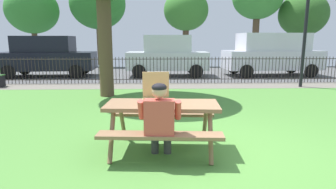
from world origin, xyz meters
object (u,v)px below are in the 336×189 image
object	(u,v)px
parked_car_center	(272,53)
far_tree_right	(303,15)
pizza_box_open	(156,97)
far_tree_midleft	(98,4)
parked_car_left	(167,55)
far_tree_left	(32,10)
picnic_table_foreground	(162,114)
lamp_post_walkway	(306,21)
adult_at_table	(160,119)
far_tree_center	(186,11)
parked_car_far_left	(47,56)

from	to	relation	value
parked_car_center	far_tree_right	size ratio (longest dim) A/B	0.93
pizza_box_open	far_tree_midleft	xyz separation A→B (m)	(-4.12, 15.84, 3.29)
parked_car_left	far_tree_left	size ratio (longest dim) A/B	0.74
far_tree_right	parked_car_left	bearing A→B (deg)	-146.66
picnic_table_foreground	lamp_post_walkway	xyz separation A→B (m)	(5.34, 6.06, 1.83)
adult_at_table	far_tree_midleft	bearing A→B (deg)	104.31
pizza_box_open	adult_at_table	bearing A→B (deg)	-83.68
parked_car_left	far_tree_center	bearing A→B (deg)	77.01
pizza_box_open	lamp_post_walkway	bearing A→B (deg)	47.82
lamp_post_walkway	far_tree_center	size ratio (longest dim) A/B	0.77
lamp_post_walkway	picnic_table_foreground	bearing A→B (deg)	-131.43
parked_car_far_left	far_tree_center	size ratio (longest dim) A/B	0.87
lamp_post_walkway	far_tree_center	bearing A→B (deg)	109.57
adult_at_table	far_tree_right	bearing A→B (deg)	58.14
far_tree_midleft	far_tree_right	bearing A→B (deg)	0.00
parked_car_center	far_tree_midleft	bearing A→B (deg)	146.55
picnic_table_foreground	lamp_post_walkway	distance (m)	8.28
far_tree_center	far_tree_left	bearing A→B (deg)	-180.00
adult_at_table	far_tree_left	bearing A→B (deg)	117.82
pizza_box_open	picnic_table_foreground	bearing A→B (deg)	-24.53
far_tree_right	lamp_post_walkway	bearing A→B (deg)	-116.02
pizza_box_open	far_tree_center	distance (m)	16.21
parked_car_far_left	parked_car_center	bearing A→B (deg)	0.01
far_tree_left	far_tree_center	xyz separation A→B (m)	(10.54, 0.00, -0.00)
picnic_table_foreground	parked_car_far_left	world-z (taller)	parked_car_far_left
parked_car_far_left	lamp_post_walkway	bearing A→B (deg)	-17.48
adult_at_table	parked_car_far_left	distance (m)	11.33
parked_car_left	far_tree_midleft	world-z (taller)	far_tree_midleft
picnic_table_foreground	lamp_post_walkway	bearing A→B (deg)	48.57
pizza_box_open	parked_car_center	bearing A→B (deg)	59.18
parked_car_left	pizza_box_open	bearing A→B (deg)	-92.85
lamp_post_walkway	far_tree_right	size ratio (longest dim) A/B	0.79
picnic_table_foreground	lamp_post_walkway	world-z (taller)	lamp_post_walkway
pizza_box_open	parked_car_left	xyz separation A→B (m)	(0.47, 9.41, 0.15)
adult_at_table	parked_car_center	bearing A→B (deg)	60.84
parked_car_center	lamp_post_walkway	bearing A→B (deg)	-92.83
pizza_box_open	adult_at_table	xyz separation A→B (m)	(0.06, -0.55, -0.21)
far_tree_left	far_tree_right	world-z (taller)	far_tree_left
parked_car_center	far_tree_left	size ratio (longest dim) A/B	0.88
picnic_table_foreground	parked_car_far_left	distance (m)	10.91
adult_at_table	parked_car_left	world-z (taller)	parked_car_left
pizza_box_open	parked_car_center	size ratio (longest dim) A/B	0.11
far_tree_midleft	parked_car_far_left	bearing A→B (deg)	-100.71
lamp_post_walkway	parked_car_far_left	xyz separation A→B (m)	(-10.78, 3.40, -1.42)
far_tree_left	far_tree_right	size ratio (longest dim) A/B	1.06
adult_at_table	lamp_post_walkway	xyz separation A→B (m)	(5.39, 6.56, 1.77)
parked_car_left	far_tree_midleft	size ratio (longest dim) A/B	0.67
far_tree_left	adult_at_table	bearing A→B (deg)	-62.18
pizza_box_open	parked_car_far_left	xyz separation A→B (m)	(-5.34, 9.41, 0.14)
pizza_box_open	lamp_post_walkway	xyz separation A→B (m)	(5.45, 6.01, 1.57)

